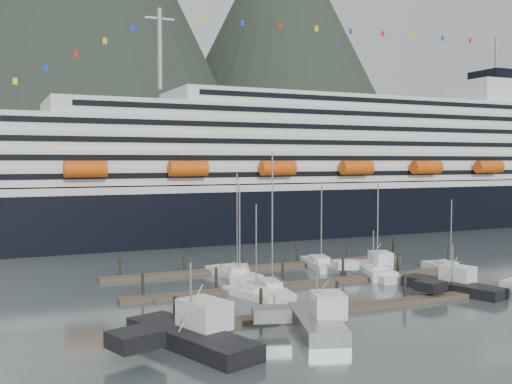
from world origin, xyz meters
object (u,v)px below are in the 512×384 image
sailboat_f (319,265)px  trawler_a (189,336)px  cruise_ship (331,178)px  trawler_b (315,320)px  trawler_c (451,285)px  sailboat_d (373,273)px  sailboat_a (252,294)px  sailboat_b (269,290)px  sailboat_c (239,276)px  sailboat_e (233,274)px  trawler_e (372,269)px  sailboat_h (447,269)px

sailboat_f → trawler_a: sailboat_f is taller
cruise_ship → sailboat_f: bearing=-123.3°
sailboat_f → trawler_b: size_ratio=1.08×
trawler_a → trawler_c: size_ratio=1.16×
cruise_ship → sailboat_d: bearing=-115.3°
sailboat_a → sailboat_b: 2.91m
cruise_ship → sailboat_c: bearing=-133.0°
sailboat_b → sailboat_c: bearing=4.9°
trawler_b → sailboat_e: bearing=12.7°
sailboat_d → trawler_e: 1.03m
cruise_ship → trawler_c: bearing=-108.6°
sailboat_c → sailboat_e: 1.38m
cruise_ship → trawler_a: bearing=-128.9°
sailboat_h → trawler_e: sailboat_h is taller
sailboat_e → sailboat_h: bearing=-117.1°
sailboat_b → sailboat_c: 9.89m
sailboat_d → sailboat_e: size_ratio=0.91×
sailboat_h → trawler_e: bearing=82.4°
cruise_ship → sailboat_c: (-41.35, -44.42, -11.60)m
sailboat_h → trawler_e: size_ratio=0.97×
trawler_e → cruise_ship: bearing=-8.1°
sailboat_b → sailboat_d: sailboat_b is taller
sailboat_e → trawler_b: (-2.48, -26.81, 0.50)m
sailboat_f → trawler_e: 8.86m
sailboat_b → sailboat_f: bearing=-42.3°
trawler_c → sailboat_d: bearing=-3.6°
sailboat_f → trawler_c: (6.36, -20.81, 0.41)m
cruise_ship → trawler_c: cruise_ship is taller
sailboat_h → trawler_c: sailboat_h is taller
sailboat_a → trawler_e: 21.57m
trawler_a → trawler_b: trawler_a is taller
trawler_e → trawler_b: bearing=151.5°
sailboat_e → trawler_a: size_ratio=0.98×
cruise_ship → sailboat_b: (-41.56, -54.30, -11.58)m
trawler_b → trawler_e: 28.97m
sailboat_b → sailboat_f: size_ratio=1.35×
sailboat_e → trawler_c: (20.71, -19.42, 0.41)m
sailboat_a → sailboat_d: (20.41, 4.81, 0.02)m
sailboat_a → trawler_a: sailboat_a is taller
sailboat_b → trawler_b: (-2.63, -15.60, 0.47)m
sailboat_f → trawler_e: sailboat_f is taller
sailboat_c → sailboat_f: (13.99, 2.72, -0.00)m
sailboat_h → trawler_b: 37.00m
sailboat_a → trawler_c: bearing=-124.5°
sailboat_c → trawler_e: bearing=-87.7°
trawler_e → sailboat_a: bearing=122.3°
sailboat_d → trawler_e: bearing=-17.7°
cruise_ship → trawler_a: cruise_ship is taller
trawler_c → trawler_e: (-2.48, 12.86, 0.04)m
sailboat_h → trawler_b: size_ratio=0.91×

